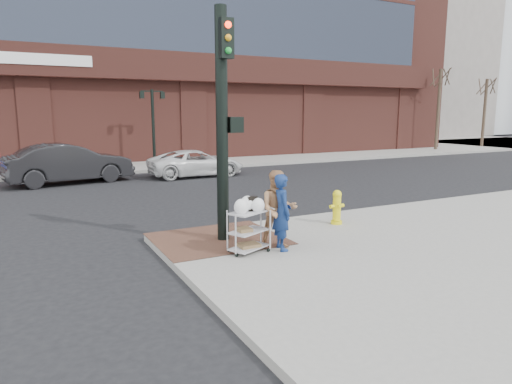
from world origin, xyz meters
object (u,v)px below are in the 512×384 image
woman_blue (282,212)px  sedan_dark (69,163)px  utility_cart (249,227)px  lamp_post (153,119)px  minivan_white (196,163)px  traffic_signal_pole (223,119)px  fire_hydrant (337,207)px  pedestrian_tan (278,210)px

woman_blue → sedan_dark: bearing=24.5°
woman_blue → utility_cart: 0.76m
lamp_post → minivan_white: bearing=-78.5°
traffic_signal_pole → minivan_white: size_ratio=1.13×
sedan_dark → fire_hydrant: sedan_dark is taller
woman_blue → fire_hydrant: size_ratio=1.81×
pedestrian_tan → fire_hydrant: (2.38, 1.12, -0.37)m
utility_cart → lamp_post: bearing=81.6°
sedan_dark → pedestrian_tan: bearing=-177.3°
traffic_signal_pole → pedestrian_tan: bearing=-55.4°
lamp_post → fire_hydrant: (0.65, -15.19, -2.02)m
woman_blue → pedestrian_tan: bearing=14.3°
woman_blue → minivan_white: 12.51m
woman_blue → sedan_dark: 13.01m
minivan_white → utility_cart: utility_cart is taller
lamp_post → woman_blue: lamp_post is taller
minivan_white → traffic_signal_pole: bearing=162.9°
lamp_post → pedestrian_tan: size_ratio=2.44×
woman_blue → pedestrian_tan: pedestrian_tan is taller
woman_blue → minivan_white: size_ratio=0.36×
utility_cart → minivan_white: bearing=74.9°
minivan_white → utility_cart: 12.52m
woman_blue → fire_hydrant: 2.71m
woman_blue → lamp_post: bearing=5.5°
fire_hydrant → minivan_white: bearing=88.9°
sedan_dark → fire_hydrant: 12.58m
lamp_post → traffic_signal_pole: traffic_signal_pole is taller
utility_cart → woman_blue: bearing=-12.3°
pedestrian_tan → fire_hydrant: bearing=45.3°
utility_cart → pedestrian_tan: bearing=-0.7°
woman_blue → pedestrian_tan: size_ratio=0.97×
traffic_signal_pole → pedestrian_tan: size_ratio=3.04×
woman_blue → minivan_white: bearing=-0.4°
pedestrian_tan → traffic_signal_pole: bearing=144.7°
traffic_signal_pole → sedan_dark: traffic_signal_pole is taller
utility_cart → fire_hydrant: size_ratio=1.31×
woman_blue → traffic_signal_pole: bearing=43.1°
minivan_white → fire_hydrant: 10.98m
traffic_signal_pole → fire_hydrant: bearing=0.6°
woman_blue → utility_cart: size_ratio=1.38×
pedestrian_tan → sedan_dark: (-2.92, 12.53, -0.13)m
minivan_white → utility_cart: size_ratio=3.87×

